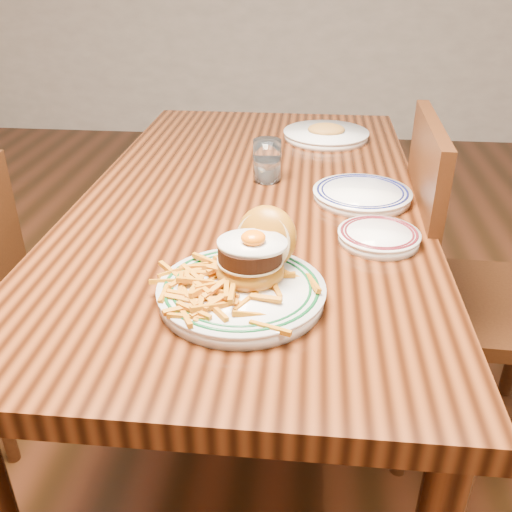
# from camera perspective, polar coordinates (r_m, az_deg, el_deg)

# --- Properties ---
(floor) EXTENTS (6.00, 6.00, 0.00)m
(floor) POSITION_cam_1_polar(r_m,az_deg,el_deg) (1.88, -0.30, -15.47)
(floor) COLOR black
(floor) RESTS_ON ground
(table) EXTENTS (0.85, 1.60, 0.75)m
(table) POSITION_cam_1_polar(r_m,az_deg,el_deg) (1.49, -0.37, 3.11)
(table) COLOR black
(table) RESTS_ON floor
(chair_right) EXTENTS (0.46, 0.46, 0.94)m
(chair_right) POSITION_cam_1_polar(r_m,az_deg,el_deg) (1.61, 19.55, -2.89)
(chair_right) COLOR #3C1E0C
(chair_right) RESTS_ON floor
(main_plate) EXTENTS (0.30, 0.32, 0.14)m
(main_plate) POSITION_cam_1_polar(r_m,az_deg,el_deg) (1.01, -1.03, -2.06)
(main_plate) COLOR white
(main_plate) RESTS_ON table
(side_plate) EXTENTS (0.17, 0.17, 0.03)m
(side_plate) POSITION_cam_1_polar(r_m,az_deg,el_deg) (1.23, 12.18, 1.99)
(side_plate) COLOR white
(side_plate) RESTS_ON table
(rear_plate) EXTENTS (0.24, 0.24, 0.03)m
(rear_plate) POSITION_cam_1_polar(r_m,az_deg,el_deg) (1.44, 10.56, 6.12)
(rear_plate) COLOR white
(rear_plate) RESTS_ON table
(water_glass) EXTENTS (0.07, 0.07, 0.11)m
(water_glass) POSITION_cam_1_polar(r_m,az_deg,el_deg) (1.53, 1.11, 9.28)
(water_glass) COLOR white
(water_glass) RESTS_ON table
(far_plate) EXTENTS (0.28, 0.28, 0.05)m
(far_plate) POSITION_cam_1_polar(r_m,az_deg,el_deg) (1.90, 7.02, 12.01)
(far_plate) COLOR white
(far_plate) RESTS_ON table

